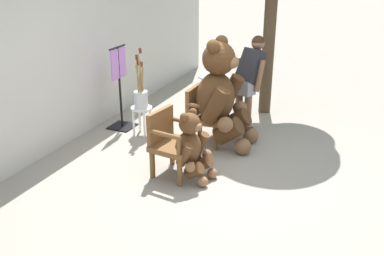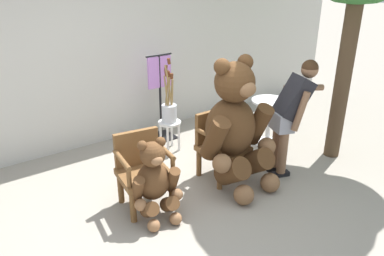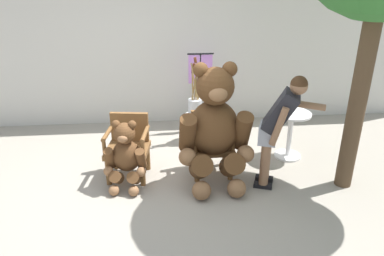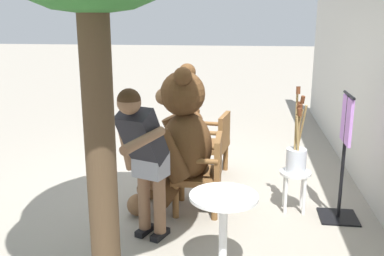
{
  "view_description": "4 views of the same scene",
  "coord_description": "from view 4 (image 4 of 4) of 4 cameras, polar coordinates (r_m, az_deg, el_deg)",
  "views": [
    {
      "loc": [
        -5.11,
        -1.81,
        2.69
      ],
      "look_at": [
        -0.37,
        0.21,
        0.6
      ],
      "focal_mm": 40.0,
      "sensor_mm": 36.0,
      "label": 1
    },
    {
      "loc": [
        -2.3,
        -2.9,
        2.52
      ],
      "look_at": [
        -0.01,
        0.24,
        0.88
      ],
      "focal_mm": 35.0,
      "sensor_mm": 36.0,
      "label": 2
    },
    {
      "loc": [
        -0.13,
        -4.2,
        2.72
      ],
      "look_at": [
        0.29,
        0.2,
        0.77
      ],
      "focal_mm": 35.0,
      "sensor_mm": 36.0,
      "label": 3
    },
    {
      "loc": [
        5.01,
        0.9,
        2.09
      ],
      "look_at": [
        -0.21,
        0.19,
        0.75
      ],
      "focal_mm": 40.0,
      "sensor_mm": 36.0,
      "label": 4
    }
  ],
  "objects": [
    {
      "name": "wooden_chair_right",
      "position": [
        4.75,
        1.45,
        -5.75
      ],
      "size": [
        0.57,
        0.53,
        0.86
      ],
      "color": "brown",
      "rests_on": "ground"
    },
    {
      "name": "teddy_bear_small",
      "position": [
        5.88,
        -0.13,
        -1.88
      ],
      "size": [
        0.56,
        0.56,
        0.92
      ],
      "color": "brown",
      "rests_on": "ground"
    },
    {
      "name": "ground_plane",
      "position": [
        5.5,
        -2.31,
        -8.02
      ],
      "size": [
        60.0,
        60.0,
        0.0
      ],
      "primitive_type": "plane",
      "color": "gray"
    },
    {
      "name": "round_side_table",
      "position": [
        3.61,
        4.19,
        -12.86
      ],
      "size": [
        0.56,
        0.56,
        0.72
      ],
      "color": "white",
      "rests_on": "ground"
    },
    {
      "name": "teddy_bear_large",
      "position": [
        4.68,
        -1.8,
        -1.76
      ],
      "size": [
        0.97,
        0.92,
        1.63
      ],
      "color": "#4C3019",
      "rests_on": "ground"
    },
    {
      "name": "brush_bucket",
      "position": [
        4.81,
        13.77,
        -3.37
      ],
      "size": [
        0.22,
        0.22,
        0.95
      ],
      "color": "silver",
      "rests_on": "white_stool"
    },
    {
      "name": "wooden_chair_left",
      "position": [
        5.83,
        2.67,
        -1.92
      ],
      "size": [
        0.63,
        0.59,
        0.86
      ],
      "color": "brown",
      "rests_on": "ground"
    },
    {
      "name": "white_stool",
      "position": [
        4.91,
        13.55,
        -6.81
      ],
      "size": [
        0.34,
        0.34,
        0.46
      ],
      "color": "white",
      "rests_on": "ground"
    },
    {
      "name": "back_wall",
      "position": [
        5.28,
        24.27,
        5.53
      ],
      "size": [
        10.0,
        0.16,
        2.8
      ],
      "primitive_type": "cube",
      "color": "beige",
      "rests_on": "ground"
    },
    {
      "name": "clothing_display_stand",
      "position": [
        4.74,
        19.58,
        -3.36
      ],
      "size": [
        0.44,
        0.4,
        1.36
      ],
      "color": "black",
      "rests_on": "ground"
    },
    {
      "name": "person_visitor",
      "position": [
        3.97,
        -6.49,
        -3.14
      ],
      "size": [
        0.86,
        0.48,
        1.52
      ],
      "color": "black",
      "rests_on": "ground"
    }
  ]
}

